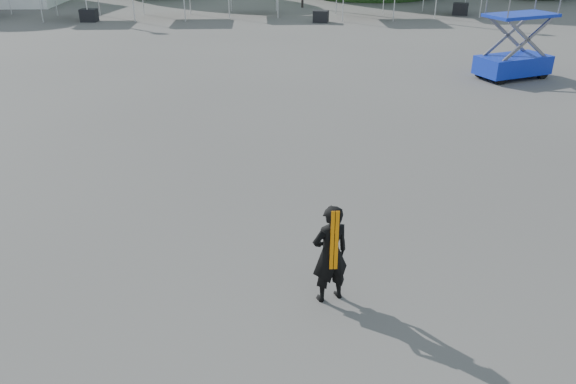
{
  "coord_description": "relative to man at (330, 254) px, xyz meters",
  "views": [
    {
      "loc": [
        -0.04,
        -8.79,
        5.39
      ],
      "look_at": [
        0.39,
        -0.31,
        1.3
      ],
      "focal_mm": 35.0,
      "sensor_mm": 36.0,
      "label": 1
    }
  ],
  "objects": [
    {
      "name": "ground",
      "position": [
        -0.97,
        1.54,
        -0.83
      ],
      "size": [
        120.0,
        120.0,
        0.0
      ],
      "primitive_type": "plane",
      "color": "#474442",
      "rests_on": "ground"
    },
    {
      "name": "man",
      "position": [
        0.0,
        0.0,
        0.0
      ],
      "size": [
        0.7,
        0.58,
        1.65
      ],
      "rotation": [
        0.0,
        0.0,
        3.5
      ],
      "color": "black",
      "rests_on": "ground"
    },
    {
      "name": "scissor_lift",
      "position": [
        8.57,
        13.55,
        0.94
      ],
      "size": [
        3.02,
        2.23,
        3.51
      ],
      "rotation": [
        0.0,
        0.0,
        0.36
      ],
      "color": "#0D3AB3",
      "rests_on": "ground"
    },
    {
      "name": "crate_west",
      "position": [
        -11.17,
        28.08,
        -0.46
      ],
      "size": [
        0.98,
        0.79,
        0.73
      ],
      "primitive_type": "cube",
      "rotation": [
        0.0,
        0.0,
        -0.07
      ],
      "color": "black",
      "rests_on": "ground"
    },
    {
      "name": "crate_mid",
      "position": [
        2.66,
        27.11,
        -0.49
      ],
      "size": [
        1.02,
        0.88,
        0.68
      ],
      "primitive_type": "cube",
      "rotation": [
        0.0,
        0.0,
        -0.26
      ],
      "color": "black",
      "rests_on": "ground"
    },
    {
      "name": "crate_east",
      "position": [
        11.89,
        29.56,
        -0.46
      ],
      "size": [
        1.14,
        1.01,
        0.73
      ],
      "primitive_type": "cube",
      "rotation": [
        0.0,
        0.0,
        -0.35
      ],
      "color": "black",
      "rests_on": "ground"
    }
  ]
}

